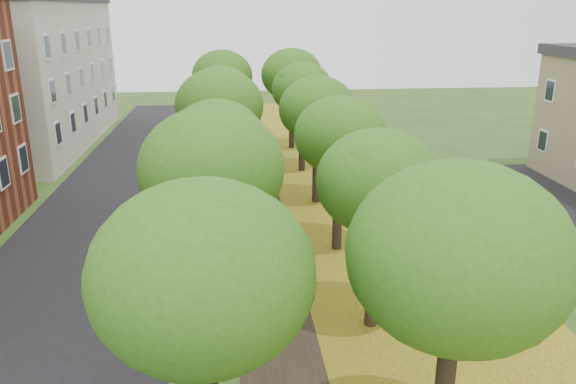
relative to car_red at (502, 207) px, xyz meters
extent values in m
cube|color=black|center=(-18.50, 0.43, -0.61)|extent=(8.00, 70.00, 0.01)
cube|color=black|center=(-11.00, 0.43, -0.61)|extent=(3.20, 70.00, 0.01)
cube|color=gold|center=(-6.00, 0.43, -0.61)|extent=(7.50, 70.00, 0.01)
cube|color=black|center=(2.50, 1.43, -0.61)|extent=(9.00, 16.00, 0.01)
ellipsoid|color=#316214|center=(-13.20, -14.57, 4.31)|extent=(3.98, 3.98, 3.38)
cylinder|color=black|center=(-13.20, -8.57, 1.20)|extent=(0.40, 0.40, 3.63)
ellipsoid|color=#316214|center=(-13.20, -8.57, 4.31)|extent=(3.98, 3.98, 3.38)
cylinder|color=black|center=(-13.20, -2.57, 1.20)|extent=(0.40, 0.40, 3.63)
ellipsoid|color=#316214|center=(-13.20, -2.57, 4.31)|extent=(3.98, 3.98, 3.38)
cylinder|color=black|center=(-13.20, 3.43, 1.20)|extent=(0.40, 0.40, 3.63)
ellipsoid|color=#316214|center=(-13.20, 3.43, 4.31)|extent=(3.98, 3.98, 3.38)
cylinder|color=black|center=(-13.20, 9.43, 1.20)|extent=(0.40, 0.40, 3.63)
ellipsoid|color=#316214|center=(-13.20, 9.43, 4.31)|extent=(3.98, 3.98, 3.38)
cylinder|color=black|center=(-13.20, 15.43, 1.20)|extent=(0.40, 0.40, 3.63)
ellipsoid|color=#316214|center=(-13.20, 15.43, 4.31)|extent=(3.98, 3.98, 3.38)
ellipsoid|color=#316214|center=(-8.40, -14.57, 4.31)|extent=(3.98, 3.98, 3.38)
cylinder|color=black|center=(-8.40, -8.57, 1.20)|extent=(0.40, 0.40, 3.63)
ellipsoid|color=#316214|center=(-8.40, -8.57, 4.31)|extent=(3.98, 3.98, 3.38)
cylinder|color=black|center=(-8.40, -2.57, 1.20)|extent=(0.40, 0.40, 3.63)
ellipsoid|color=#316214|center=(-8.40, -2.57, 4.31)|extent=(3.98, 3.98, 3.38)
cylinder|color=black|center=(-8.40, 3.43, 1.20)|extent=(0.40, 0.40, 3.63)
ellipsoid|color=#316214|center=(-8.40, 3.43, 4.31)|extent=(3.98, 3.98, 3.38)
cylinder|color=black|center=(-8.40, 9.43, 1.20)|extent=(0.40, 0.40, 3.63)
ellipsoid|color=#316214|center=(-8.40, 9.43, 4.31)|extent=(3.98, 3.98, 3.38)
cylinder|color=black|center=(-8.40, 15.43, 1.20)|extent=(0.40, 0.40, 3.63)
ellipsoid|color=#316214|center=(-8.40, 15.43, 4.31)|extent=(3.98, 3.98, 3.38)
cube|color=beige|center=(-28.00, 18.43, 4.38)|extent=(10.00, 20.00, 10.00)
imported|color=maroon|center=(0.00, 0.00, 0.00)|extent=(3.95, 2.27, 1.23)
imported|color=#323337|center=(0.00, 1.87, 0.09)|extent=(5.24, 3.30, 1.41)
imported|color=white|center=(1.16, 3.33, 0.03)|extent=(4.76, 2.44, 1.29)
camera|label=1|loc=(-12.56, -23.91, 8.96)|focal=35.00mm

